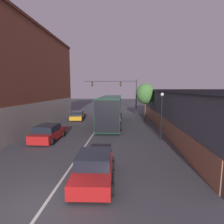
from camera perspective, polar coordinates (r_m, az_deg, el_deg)
The scene contains 11 objects.
ground_plane at distance 8.51m, azimuth -21.22°, elevation -26.52°, with size 160.00×160.00×0.00m, color #424247.
lane_center_line at distance 22.01m, azimuth -4.53°, elevation -4.87°, with size 0.14×41.84×0.01m.
building_left_brick at distance 24.02m, azimuth -28.71°, elevation 9.94°, with size 6.49×22.29×12.01m.
building_right_storefront at distance 22.61m, azimuth 25.94°, elevation 1.06°, with size 8.76×27.59×4.69m.
bus at distance 23.48m, azimuth -0.40°, elevation 1.04°, with size 3.07×12.39×3.70m.
hatchback_foreground at distance 9.48m, azimuth -5.95°, elevation -17.79°, with size 2.28×3.98×1.40m.
parked_car_left_near at distance 27.86m, azimuth -11.15°, elevation -1.08°, with size 2.45×4.85×1.30m.
parked_car_left_mid at distance 17.26m, azimuth -20.11°, elevation -6.44°, with size 2.20×4.20×1.46m.
traffic_signal_gantry at distance 32.18m, azimuth 2.68°, elevation 7.54°, with size 9.64×0.36×6.45m.
street_lamp at distance 16.64m, azimuth 15.84°, elevation -0.35°, with size 0.31×0.31×4.38m.
street_tree_near at distance 26.53m, azimuth 10.91°, elevation 5.88°, with size 2.76×2.49×5.56m.
Camera 1 is at (3.20, -6.34, 4.69)m, focal length 28.00 mm.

